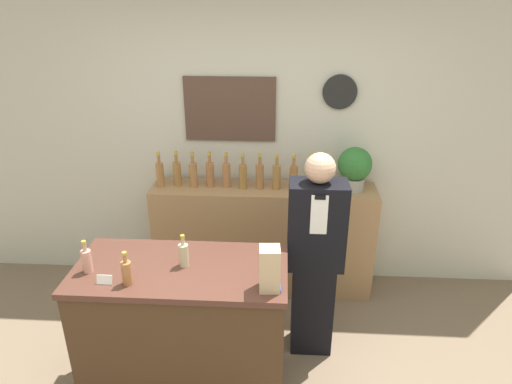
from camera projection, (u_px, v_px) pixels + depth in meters
The scene contains 22 objects.
back_wall at pixel (253, 139), 3.99m from camera, with size 5.20×0.09×2.70m.
back_shelf at pixel (263, 239), 4.10m from camera, with size 1.93×0.39×1.00m.
display_counter at pixel (185, 330), 3.01m from camera, with size 1.32×0.65×0.98m.
shopkeeper at pixel (315, 258), 3.26m from camera, with size 0.40×0.25×1.58m.
potted_plant at pixel (355, 167), 3.78m from camera, with size 0.28×0.28×0.37m.
paper_bag at pixel (270, 269), 2.55m from camera, with size 0.12×0.12×0.27m.
tape_dispenser at pixel (274, 287), 2.58m from camera, with size 0.09×0.06×0.07m.
price_card_left at pixel (104, 280), 2.64m from camera, with size 0.09×0.02×0.06m.
counter_bottle_0 at pixel (87, 260), 2.73m from camera, with size 0.06×0.06×0.21m.
counter_bottle_1 at pixel (127, 272), 2.62m from camera, with size 0.06×0.06×0.21m.
counter_bottle_2 at pixel (184, 254), 2.80m from camera, with size 0.06×0.06×0.21m.
shelf_bottle_0 at pixel (160, 174), 3.88m from camera, with size 0.07×0.07×0.31m.
shelf_bottle_1 at pixel (177, 173), 3.90m from camera, with size 0.07×0.07×0.31m.
shelf_bottle_2 at pixel (193, 174), 3.88m from camera, with size 0.07×0.07×0.31m.
shelf_bottle_3 at pixel (210, 174), 3.88m from camera, with size 0.07×0.07×0.31m.
shelf_bottle_4 at pixel (226, 174), 3.87m from camera, with size 0.07×0.07×0.31m.
shelf_bottle_5 at pixel (243, 176), 3.84m from camera, with size 0.07×0.07×0.31m.
shelf_bottle_6 at pixel (260, 175), 3.85m from camera, with size 0.07×0.07×0.31m.
shelf_bottle_7 at pixel (277, 176), 3.83m from camera, with size 0.07×0.07×0.31m.
shelf_bottle_8 at pixel (293, 177), 3.82m from camera, with size 0.07×0.07×0.31m.
shelf_bottle_9 at pixel (310, 176), 3.84m from camera, with size 0.07×0.07×0.31m.
shelf_bottle_10 at pixel (327, 176), 3.83m from camera, with size 0.07×0.07×0.31m.
Camera 1 is at (0.26, -1.84, 2.52)m, focal length 32.00 mm.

